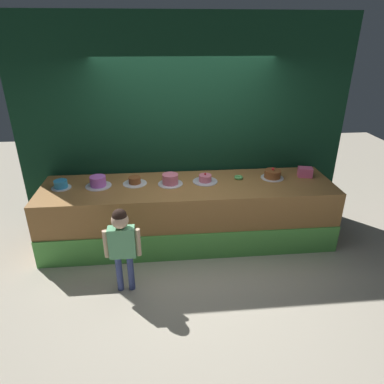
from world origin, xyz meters
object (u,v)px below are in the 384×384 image
at_px(cake_center_left, 135,181).
at_px(cake_far_right, 272,174).
at_px(child_figure, 122,240).
at_px(pink_box, 305,172).
at_px(donut, 239,177).
at_px(cake_right, 205,179).
at_px(cake_far_left, 61,185).
at_px(cake_center_right, 170,180).
at_px(cake_left, 98,182).

bearing_deg(cake_center_left, cake_far_right, 0.56).
bearing_deg(child_figure, pink_box, 24.66).
distance_m(donut, cake_right, 0.50).
bearing_deg(child_figure, cake_right, 45.96).
relative_size(donut, cake_far_left, 0.48).
bearing_deg(donut, cake_right, -173.22).
bearing_deg(donut, cake_far_right, -2.17).
bearing_deg(cake_center_right, child_figure, -118.59).
distance_m(pink_box, donut, 0.98).
bearing_deg(cake_far_left, cake_far_right, 1.40).
bearing_deg(pink_box, cake_right, -177.79).
relative_size(pink_box, cake_left, 0.56).
bearing_deg(cake_right, cake_left, -179.30).
xyz_separation_m(donut, cake_center_right, (-0.98, -0.10, 0.04)).
xyz_separation_m(cake_right, cake_far_right, (0.98, 0.04, 0.02)).
bearing_deg(cake_far_right, donut, 177.83).
height_order(donut, cake_far_right, cake_far_right).
bearing_deg(cake_center_left, cake_far_left, -176.94).
relative_size(cake_center_left, cake_far_right, 1.01).
bearing_deg(cake_right, donut, 6.78).
height_order(cake_center_right, cake_right, cake_center_right).
height_order(cake_far_left, cake_right, cake_right).
relative_size(child_figure, cake_left, 3.06).
relative_size(child_figure, cake_center_left, 3.26).
xyz_separation_m(pink_box, cake_far_right, (-0.49, -0.02, -0.01)).
relative_size(pink_box, cake_far_left, 0.75).
xyz_separation_m(child_figure, cake_left, (-0.40, 1.10, 0.25)).
height_order(cake_left, cake_far_right, cake_far_right).
relative_size(cake_far_left, cake_left, 0.75).
bearing_deg(child_figure, cake_center_left, 85.19).
bearing_deg(pink_box, cake_center_left, -179.15).
relative_size(donut, cake_center_right, 0.36).
relative_size(cake_right, cake_far_right, 1.07).
height_order(child_figure, pink_box, child_figure).
height_order(cake_left, cake_center_left, cake_left).
bearing_deg(cake_far_right, cake_right, -177.68).
xyz_separation_m(cake_far_left, cake_center_left, (0.98, 0.05, -0.01)).
bearing_deg(cake_center_left, donut, 1.47).
relative_size(child_figure, cake_center_right, 3.13).
xyz_separation_m(cake_center_left, cake_center_right, (0.49, -0.06, 0.03)).
distance_m(cake_far_left, cake_center_right, 1.47).
bearing_deg(cake_left, cake_center_left, 4.48).
xyz_separation_m(cake_left, cake_far_right, (2.46, 0.06, -0.01)).
bearing_deg(cake_center_left, cake_left, -175.52).
relative_size(pink_box, donut, 1.58).
xyz_separation_m(pink_box, cake_center_right, (-1.97, -0.09, -0.00)).
distance_m(child_figure, cake_center_right, 1.25).
distance_m(pink_box, cake_far_right, 0.49).
bearing_deg(cake_left, cake_right, 0.70).
xyz_separation_m(child_figure, cake_center_right, (0.59, 1.08, 0.25)).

